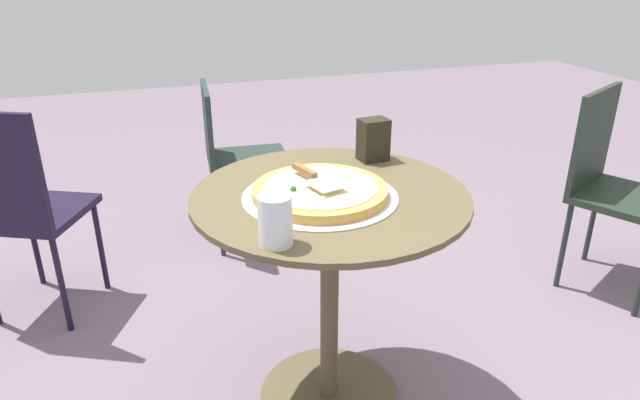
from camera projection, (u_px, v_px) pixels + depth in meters
ground_plane at (329, 396)px, 1.95m from camera, size 10.00×10.00×0.00m
patio_table at (330, 259)px, 1.73m from camera, size 0.81×0.81×0.76m
pizza_on_tray at (320, 192)px, 1.61m from camera, size 0.44×0.44×0.05m
pizza_server at (314, 177)px, 1.61m from camera, size 0.11×0.22×0.02m
drinking_cup at (275, 220)px, 1.33m from camera, size 0.08×0.08×0.12m
napkin_dispenser at (373, 140)px, 1.87m from camera, size 0.10×0.08×0.14m
patio_chair_near at (20, 202)px, 2.17m from camera, size 0.50×0.50×0.90m
patio_chair_far at (234, 152)px, 2.82m from camera, size 0.43×0.43×0.81m
patio_chair_corner at (612, 178)px, 2.43m from camera, size 0.53×0.53×0.87m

